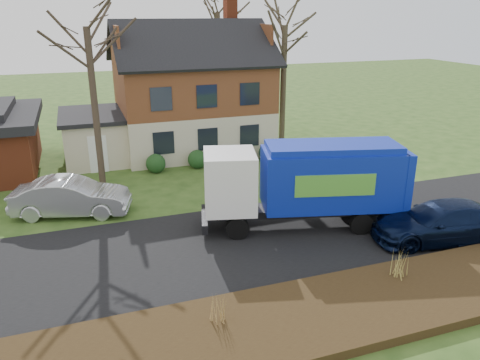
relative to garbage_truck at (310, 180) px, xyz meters
name	(u,v)px	position (x,y,z in m)	size (l,w,h in m)	color
ground	(230,245)	(-3.62, -0.56, -2.06)	(120.00, 120.00, 0.00)	#294617
road	(230,245)	(-3.62, -0.56, -2.05)	(80.00, 7.00, 0.02)	black
mulch_verge	(288,322)	(-3.62, -5.86, -1.91)	(80.00, 3.50, 0.30)	black
main_house	(183,87)	(-2.13, 13.35, 1.97)	(12.95, 8.95, 9.26)	beige
garbage_truck	(310,180)	(0.00, 0.00, 0.00)	(8.62, 4.21, 3.57)	black
silver_sedan	(71,197)	(-9.32, 4.53, -1.23)	(1.76, 5.04, 1.66)	#B1B4B9
navy_wagon	(442,222)	(4.32, -2.91, -1.27)	(2.20, 5.41, 1.57)	black
tree_front_west	(83,0)	(-7.80, 7.83, 6.97)	(3.69, 3.69, 10.96)	#3B2F23
tree_front_east	(286,3)	(3.65, 10.85, 6.97)	(4.00, 4.00, 11.10)	#3F3626
grass_clump_mid	(218,308)	(-5.52, -5.33, -1.33)	(0.31, 0.25, 0.85)	#AB884B
grass_clump_east	(400,264)	(0.77, -5.04, -1.29)	(0.37, 0.31, 0.94)	tan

